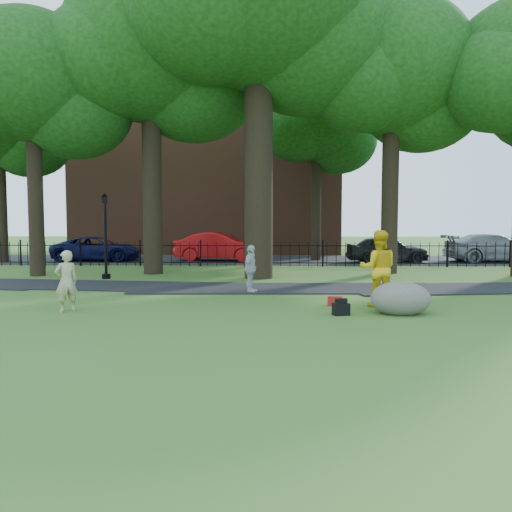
{
  "coord_description": "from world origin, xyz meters",
  "views": [
    {
      "loc": [
        0.54,
        -12.36,
        2.22
      ],
      "look_at": [
        0.07,
        2.0,
        1.21
      ],
      "focal_mm": 35.0,
      "sensor_mm": 36.0,
      "label": 1
    }
  ],
  "objects_px": {
    "man": "(378,268)",
    "boulder": "(401,296)",
    "woman": "(66,281)",
    "red_sedan": "(220,247)",
    "big_tree": "(262,11)",
    "lamppost": "(105,237)"
  },
  "relations": [
    {
      "from": "boulder",
      "to": "big_tree",
      "type": "bearing_deg",
      "value": 114.87
    },
    {
      "from": "lamppost",
      "to": "man",
      "type": "bearing_deg",
      "value": -48.53
    },
    {
      "from": "woman",
      "to": "red_sedan",
      "type": "xyz_separation_m",
      "value": [
        2.11,
        15.58,
        0.05
      ]
    },
    {
      "from": "big_tree",
      "to": "woman",
      "type": "distance_m",
      "value": 12.88
    },
    {
      "from": "big_tree",
      "to": "woman",
      "type": "xyz_separation_m",
      "value": [
        -4.64,
        -7.49,
        -9.39
      ]
    },
    {
      "from": "boulder",
      "to": "lamppost",
      "type": "distance_m",
      "value": 11.84
    },
    {
      "from": "woman",
      "to": "red_sedan",
      "type": "bearing_deg",
      "value": -137.93
    },
    {
      "from": "woman",
      "to": "lamppost",
      "type": "bearing_deg",
      "value": -119.1
    },
    {
      "from": "red_sedan",
      "to": "boulder",
      "type": "bearing_deg",
      "value": -153.65
    },
    {
      "from": "man",
      "to": "red_sedan",
      "type": "xyz_separation_m",
      "value": [
        -5.69,
        14.54,
        -0.19
      ]
    },
    {
      "from": "boulder",
      "to": "lamppost",
      "type": "bearing_deg",
      "value": 143.65
    },
    {
      "from": "woman",
      "to": "lamppost",
      "type": "relative_size",
      "value": 0.46
    },
    {
      "from": "boulder",
      "to": "red_sedan",
      "type": "distance_m",
      "value": 16.72
    },
    {
      "from": "big_tree",
      "to": "woman",
      "type": "bearing_deg",
      "value": -121.76
    },
    {
      "from": "lamppost",
      "to": "big_tree",
      "type": "bearing_deg",
      "value": -10.64
    },
    {
      "from": "boulder",
      "to": "lamppost",
      "type": "relative_size",
      "value": 0.44
    },
    {
      "from": "man",
      "to": "lamppost",
      "type": "height_order",
      "value": "lamppost"
    },
    {
      "from": "big_tree",
      "to": "man",
      "type": "bearing_deg",
      "value": -63.88
    },
    {
      "from": "man",
      "to": "boulder",
      "type": "distance_m",
      "value": 1.24
    },
    {
      "from": "boulder",
      "to": "woman",
      "type": "bearing_deg",
      "value": 179.88
    },
    {
      "from": "woman",
      "to": "boulder",
      "type": "xyz_separation_m",
      "value": [
        8.12,
        -0.02,
        -0.33
      ]
    },
    {
      "from": "boulder",
      "to": "man",
      "type": "bearing_deg",
      "value": 106.65
    }
  ]
}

